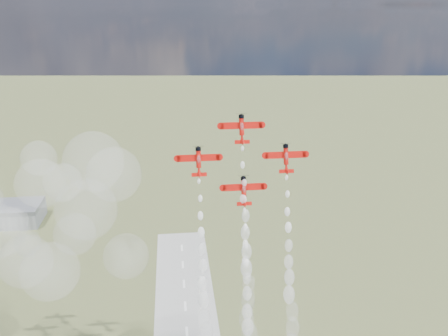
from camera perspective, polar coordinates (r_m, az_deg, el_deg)
The scene contains 9 objects.
hangar at distance 358.70m, azimuth -24.98°, elevation -5.03°, with size 50.00×28.00×13.00m.
plane_lead at distance 151.37m, azimuth 2.14°, elevation 4.80°, with size 13.39×5.57×9.29m.
plane_left at distance 149.69m, azimuth -3.08°, elevation 0.87°, with size 13.39×5.57×9.29m.
plane_right at distance 153.80m, azimuth 7.46°, elevation 1.24°, with size 13.39×5.57×9.29m.
plane_slot at distance 151.49m, azimuth 2.39°, elevation -2.67°, with size 13.39×5.57×9.29m.
smoke_trail_lead at distance 157.55m, azimuth 2.85°, elevation -15.05°, with size 5.97×20.79×60.61m.
smoke_trail_left at distance 159.33m, azimuth -2.40°, elevation -18.76°, with size 5.96×21.29×60.48m.
smoke_trail_right at distance 162.98m, azimuth 8.06°, elevation -17.89°, with size 5.58×21.50×60.19m.
drifted_smoke_cloud at distance 176.27m, azimuth -19.05°, elevation -5.48°, with size 66.10×37.58×57.66m.
Camera 1 is at (-3.39, -130.97, 142.01)m, focal length 38.00 mm.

